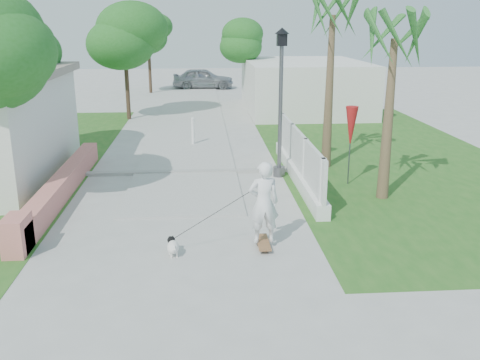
{
  "coord_description": "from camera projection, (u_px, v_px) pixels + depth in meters",
  "views": [
    {
      "loc": [
        0.53,
        -10.28,
        4.62
      ],
      "look_at": [
        1.39,
        1.48,
        1.1
      ],
      "focal_mm": 40.0,
      "sensor_mm": 36.0,
      "label": 1
    }
  ],
  "objects": [
    {
      "name": "skateboarder",
      "position": [
        243.0,
        208.0,
        11.1
      ],
      "size": [
        2.22,
        0.93,
        1.87
      ],
      "rotation": [
        0.0,
        0.0,
        3.21
      ],
      "color": "#8F5D39",
      "rests_on": "ground"
    },
    {
      "name": "palm_far",
      "position": [
        332.0,
        25.0,
        16.37
      ],
      "size": [
        1.8,
        1.8,
        5.3
      ],
      "color": "brown",
      "rests_on": "ground"
    },
    {
      "name": "tree_path_far",
      "position": [
        148.0,
        34.0,
        34.65
      ],
      "size": [
        3.2,
        3.2,
        5.17
      ],
      "color": "#4C3826",
      "rests_on": "ground"
    },
    {
      "name": "tree_path_right",
      "position": [
        248.0,
        42.0,
        29.43
      ],
      "size": [
        3.0,
        3.0,
        4.79
      ],
      "color": "#4C3826",
      "rests_on": "ground"
    },
    {
      "name": "pink_wall",
      "position": [
        58.0,
        190.0,
        14.19
      ],
      "size": [
        0.45,
        8.2,
        0.8
      ],
      "color": "#D8776F",
      "rests_on": "ground"
    },
    {
      "name": "tree_left_mid",
      "position": [
        20.0,
        56.0,
        17.83
      ],
      "size": [
        3.2,
        3.2,
        4.85
      ],
      "color": "#4C3826",
      "rests_on": "ground"
    },
    {
      "name": "ground",
      "position": [
        179.0,
        252.0,
        11.11
      ],
      "size": [
        90.0,
        90.0,
        0.0
      ],
      "primitive_type": "plane",
      "color": "#B7B7B2",
      "rests_on": "ground"
    },
    {
      "name": "street_lamp",
      "position": [
        281.0,
        98.0,
        15.88
      ],
      "size": [
        0.44,
        0.44,
        4.44
      ],
      "color": "#59595E",
      "rests_on": "ground"
    },
    {
      "name": "patio_umbrella",
      "position": [
        351.0,
        128.0,
        15.27
      ],
      "size": [
        0.36,
        0.36,
        2.3
      ],
      "color": "#59595E",
      "rests_on": "ground"
    },
    {
      "name": "grass_right",
      "position": [
        382.0,
        154.0,
        19.25
      ],
      "size": [
        8.0,
        20.0,
        0.01
      ],
      "primitive_type": "cube",
      "color": "#255E1D",
      "rests_on": "ground"
    },
    {
      "name": "tree_path_left",
      "position": [
        125.0,
        39.0,
        25.08
      ],
      "size": [
        3.4,
        3.4,
        5.23
      ],
      "color": "#4C3826",
      "rests_on": "ground"
    },
    {
      "name": "curb",
      "position": [
        186.0,
        172.0,
        16.83
      ],
      "size": [
        6.5,
        0.25,
        0.1
      ],
      "primitive_type": "cube",
      "color": "#999993",
      "rests_on": "ground"
    },
    {
      "name": "path_strip",
      "position": [
        192.0,
        105.0,
        30.22
      ],
      "size": [
        3.2,
        36.0,
        0.06
      ],
      "primitive_type": "cube",
      "color": "#B7B7B2",
      "rests_on": "ground"
    },
    {
      "name": "dog",
      "position": [
        173.0,
        246.0,
        10.92
      ],
      "size": [
        0.33,
        0.54,
        0.37
      ],
      "rotation": [
        0.0,
        0.0,
        0.23
      ],
      "color": "white",
      "rests_on": "ground"
    },
    {
      "name": "parked_car",
      "position": [
        203.0,
        78.0,
        37.71
      ],
      "size": [
        4.26,
        1.74,
        1.45
      ],
      "primitive_type": "imported",
      "rotation": [
        0.0,
        0.0,
        1.56
      ],
      "color": "#A1A3A8",
      "rests_on": "ground"
    },
    {
      "name": "bollard",
      "position": [
        193.0,
        130.0,
        20.52
      ],
      "size": [
        0.14,
        0.14,
        1.09
      ],
      "color": "white",
      "rests_on": "ground"
    },
    {
      "name": "lattice_fence",
      "position": [
        298.0,
        163.0,
        15.98
      ],
      "size": [
        0.35,
        7.0,
        1.5
      ],
      "color": "white",
      "rests_on": "ground"
    },
    {
      "name": "palm_near",
      "position": [
        394.0,
        49.0,
        13.42
      ],
      "size": [
        1.8,
        1.8,
        4.7
      ],
      "color": "brown",
      "rests_on": "ground"
    },
    {
      "name": "building_right",
      "position": [
        304.0,
        86.0,
        28.36
      ],
      "size": [
        6.0,
        8.0,
        2.6
      ],
      "primitive_type": "cube",
      "color": "silver",
      "rests_on": "ground"
    }
  ]
}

